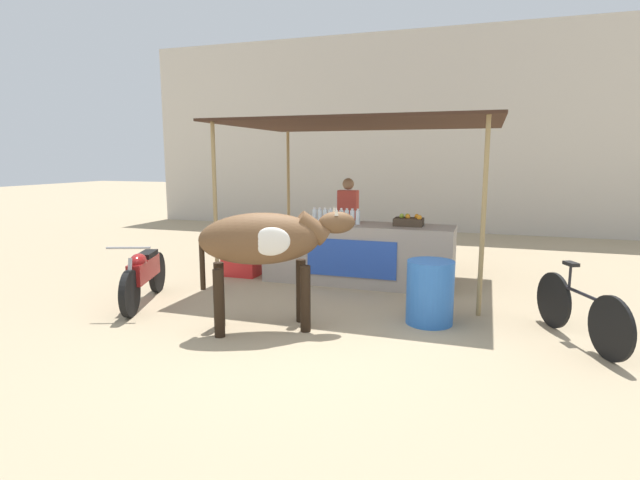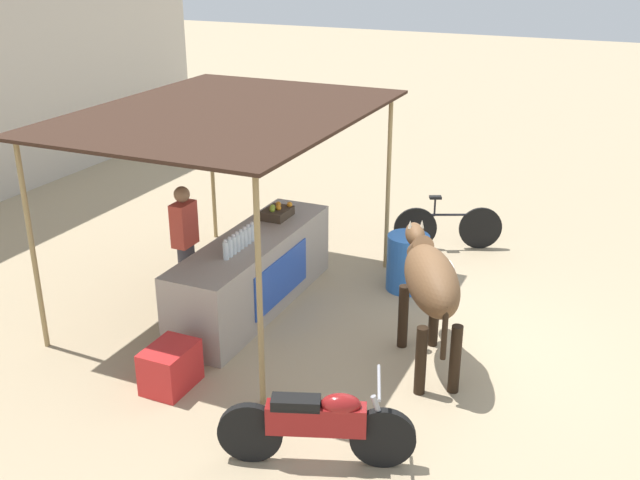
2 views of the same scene
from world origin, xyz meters
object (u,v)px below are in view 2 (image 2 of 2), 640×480
(cooler_box, at_px, (170,367))
(bicycle_leaning, at_px, (448,227))
(stall_counter, at_px, (253,273))
(fruit_crate, at_px, (277,212))
(vendor_behind_counter, at_px, (186,247))
(motorcycle_parked, at_px, (319,423))
(cow, at_px, (430,281))
(water_barrel, at_px, (408,262))

(cooler_box, distance_m, bicycle_leaning, 5.22)
(stall_counter, xyz_separation_m, cooler_box, (-2.01, -0.10, -0.24))
(stall_counter, relative_size, fruit_crate, 6.82)
(vendor_behind_counter, bearing_deg, cooler_box, -152.64)
(stall_counter, distance_m, motorcycle_parked, 3.24)
(vendor_behind_counter, height_order, cow, vendor_behind_counter)
(fruit_crate, relative_size, bicycle_leaning, 0.29)
(cooler_box, bearing_deg, motorcycle_parked, -104.32)
(stall_counter, height_order, vendor_behind_counter, vendor_behind_counter)
(cow, bearing_deg, cooler_box, 123.36)
(cooler_box, distance_m, cow, 2.92)
(fruit_crate, bearing_deg, water_barrel, -72.71)
(fruit_crate, relative_size, vendor_behind_counter, 0.27)
(cow, distance_m, bicycle_leaning, 3.54)
(cow, height_order, motorcycle_parked, cow)
(vendor_behind_counter, height_order, cooler_box, vendor_behind_counter)
(fruit_crate, xyz_separation_m, motorcycle_parked, (-3.31, -2.10, -0.60))
(water_barrel, xyz_separation_m, bicycle_leaning, (1.61, -0.12, -0.04))
(cow, relative_size, motorcycle_parked, 1.03)
(stall_counter, bearing_deg, water_barrel, -51.15)
(cow, xyz_separation_m, motorcycle_parked, (-2.04, 0.40, -0.61))
(water_barrel, height_order, cow, cow)
(cooler_box, relative_size, motorcycle_parked, 0.35)
(stall_counter, xyz_separation_m, cow, (-0.47, -2.45, 0.55))
(stall_counter, relative_size, bicycle_leaning, 1.97)
(bicycle_leaning, bearing_deg, cow, -168.65)
(water_barrel, bearing_deg, motorcycle_parked, -174.01)
(motorcycle_parked, bearing_deg, stall_counter, 39.17)
(water_barrel, distance_m, cow, 2.07)
(motorcycle_parked, distance_m, bicycle_leaning, 5.46)
(bicycle_leaning, bearing_deg, vendor_behind_counter, 142.74)
(fruit_crate, bearing_deg, stall_counter, -176.26)
(cooler_box, relative_size, cow, 0.34)
(vendor_behind_counter, distance_m, bicycle_leaning, 4.19)
(cooler_box, bearing_deg, stall_counter, 2.76)
(vendor_behind_counter, distance_m, cooler_box, 1.95)
(fruit_crate, xyz_separation_m, water_barrel, (0.53, -1.70, -0.64))
(vendor_behind_counter, height_order, bicycle_leaning, vendor_behind_counter)
(vendor_behind_counter, bearing_deg, water_barrel, -54.74)
(cooler_box, relative_size, water_barrel, 0.77)
(cow, bearing_deg, motorcycle_parked, 168.89)
(fruit_crate, distance_m, cow, 2.80)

